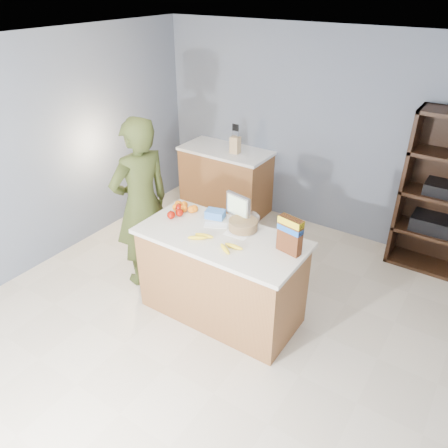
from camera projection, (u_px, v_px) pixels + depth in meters
The scene contains 15 objects.
floor at pixel (204, 329), 4.18m from camera, with size 4.50×5.00×0.02m, color beige.
walls at pixel (199, 170), 3.36m from camera, with size 4.52×5.02×2.51m.
counter_peninsula at pixel (221, 279), 4.19m from camera, with size 1.56×0.76×0.90m.
back_cabinet at pixel (226, 180), 6.12m from camera, with size 1.24×0.62×0.90m.
shelving_unit at pixel (446, 198), 4.71m from camera, with size 0.90×0.40×1.80m.
person at pixel (142, 204), 4.46m from camera, with size 0.67×0.44×1.83m, color #323B17.
knife_block at pixel (235, 144), 5.73m from camera, with size 0.12×0.10×0.31m.
envelopes at pixel (226, 230), 4.04m from camera, with size 0.49×0.20×0.00m.
bananas at pixel (215, 242), 3.83m from camera, with size 0.52×0.19×0.04m.
apples at pixel (176, 212), 4.27m from camera, with size 0.15×0.24×0.08m.
oranges at pixel (185, 207), 4.36m from camera, with size 0.27×0.16×0.08m.
blue_carton at pixel (215, 214), 4.23m from camera, with size 0.18×0.12×0.08m, color blue.
salad_bowl at pixel (243, 224), 4.03m from camera, with size 0.30×0.30×0.13m.
tv at pixel (238, 207), 4.10m from camera, with size 0.28×0.12×0.28m.
cereal_box at pixel (290, 233), 3.63m from camera, with size 0.23×0.12×0.33m.
Camera 1 is at (1.89, -2.50, 2.96)m, focal length 35.00 mm.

